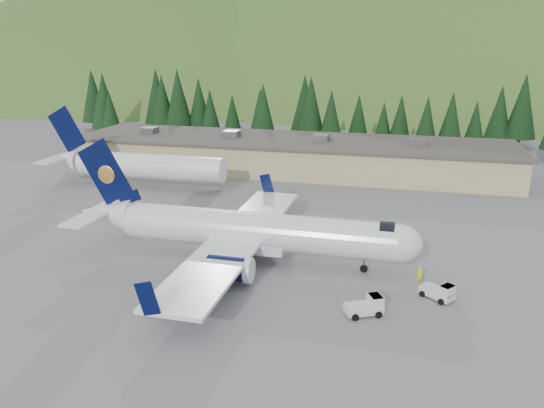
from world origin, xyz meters
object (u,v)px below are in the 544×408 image
Objects in this scene: airliner at (247,231)px; terminal_building at (290,154)px; baggage_tug_a at (367,306)px; baggage_tug_b at (440,292)px; ramp_worker at (420,275)px; second_airliner at (132,165)px.

terminal_building is at bearing 96.41° from airliner.
baggage_tug_a reaches higher than baggage_tug_b.
airliner is 18.35m from baggage_tug_b.
ramp_worker is at bearing -4.74° from airliner.
baggage_tug_b is at bearing -12.21° from airliner.
baggage_tug_a is 0.05× the size of terminal_building.
airliner is 16.39m from ramp_worker.
ramp_worker is at bearing -30.31° from second_airliner.
ramp_worker is at bearing 31.59° from baggage_tug_a.
airliner reaches higher than terminal_building.
terminal_building is (-21.77, 41.96, 1.97)m from baggage_tug_b.
baggage_tug_a is at bearing -107.67° from baggage_tug_b.
ramp_worker is at bearing 159.22° from baggage_tug_b.
second_airliner is 25.55m from terminal_building.
second_airliner is at bearing 137.79° from airliner.
baggage_tug_b is (5.64, 3.98, -0.03)m from baggage_tug_a.
second_airliner reaches higher than terminal_building.
second_airliner is 9.14× the size of baggage_tug_b.
airliner is at bearing -155.48° from baggage_tug_b.
terminal_building is at bearing 38.78° from second_airliner.
baggage_tug_b is (17.76, -3.97, -2.36)m from airliner.
baggage_tug_a is 1.92× the size of ramp_worker.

